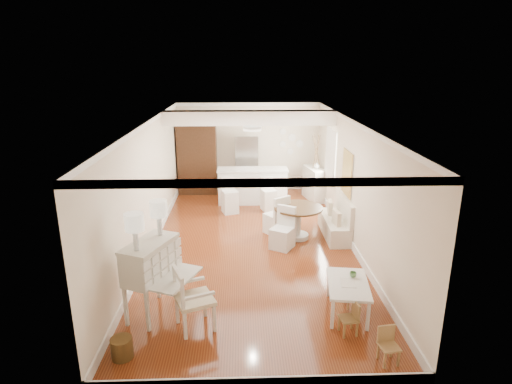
{
  "coord_description": "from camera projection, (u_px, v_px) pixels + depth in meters",
  "views": [
    {
      "loc": [
        -0.22,
        -8.99,
        4.03
      ],
      "look_at": [
        0.1,
        0.3,
        1.18
      ],
      "focal_mm": 30.0,
      "sensor_mm": 36.0,
      "label": 1
    }
  ],
  "objects": [
    {
      "name": "dining_table",
      "position": [
        298.0,
        223.0,
        10.06
      ],
      "size": [
        1.49,
        1.49,
        0.78
      ],
      "primitive_type": "cylinder",
      "rotation": [
        0.0,
        0.0,
        0.38
      ],
      "color": "#482E17",
      "rests_on": "ground"
    },
    {
      "name": "bar_stool_right",
      "position": [
        269.0,
        194.0,
        11.97
      ],
      "size": [
        0.47,
        0.47,
        0.93
      ],
      "primitive_type": "cube",
      "rotation": [
        0.0,
        0.0,
        0.32
      ],
      "color": "white",
      "rests_on": "ground"
    },
    {
      "name": "branch_vase",
      "position": [
        317.0,
        165.0,
        12.73
      ],
      "size": [
        0.2,
        0.2,
        0.17
      ],
      "primitive_type": "imported",
      "rotation": [
        0.0,
        0.0,
        -0.25
      ],
      "color": "white",
      "rests_on": "sideboard"
    },
    {
      "name": "wicker_basket",
      "position": [
        122.0,
        348.0,
        6.03
      ],
      "size": [
        0.41,
        0.41,
        0.31
      ],
      "primitive_type": "cylinder",
      "rotation": [
        0.0,
        0.0,
        0.43
      ],
      "color": "brown",
      "rests_on": "ground"
    },
    {
      "name": "sideboard",
      "position": [
        315.0,
        184.0,
        12.91
      ],
      "size": [
        0.66,
        1.09,
        0.97
      ],
      "primitive_type": "cube",
      "rotation": [
        0.0,
        0.0,
        0.22
      ],
      "color": "beige",
      "rests_on": "ground"
    },
    {
      "name": "kids_chair_b",
      "position": [
        353.0,
        292.0,
        7.26
      ],
      "size": [
        0.26,
        0.26,
        0.54
      ],
      "primitive_type": "cube",
      "rotation": [
        0.0,
        0.0,
        -1.59
      ],
      "color": "#9F7948",
      "rests_on": "ground"
    },
    {
      "name": "kids_chair_a",
      "position": [
        349.0,
        318.0,
        6.53
      ],
      "size": [
        0.3,
        0.3,
        0.54
      ],
      "primitive_type": "cube",
      "rotation": [
        0.0,
        0.0,
        -1.41
      ],
      "color": "olive",
      "rests_on": "ground"
    },
    {
      "name": "gustavian_armchair",
      "position": [
        195.0,
        298.0,
        6.62
      ],
      "size": [
        0.77,
        0.77,
        1.03
      ],
      "primitive_type": "cube",
      "rotation": [
        0.0,
        0.0,
        1.97
      ],
      "color": "white",
      "rests_on": "ground"
    },
    {
      "name": "pencil_cup",
      "position": [
        353.0,
        275.0,
        7.19
      ],
      "size": [
        0.12,
        0.12,
        0.09
      ],
      "primitive_type": "imported",
      "rotation": [
        0.0,
        0.0,
        0.07
      ],
      "color": "#629D5C",
      "rests_on": "kids_table"
    },
    {
      "name": "kids_table",
      "position": [
        347.0,
        298.0,
        7.09
      ],
      "size": [
        0.8,
        1.17,
        0.54
      ],
      "primitive_type": "cube",
      "rotation": [
        0.0,
        0.0,
        -0.14
      ],
      "color": "white",
      "rests_on": "ground"
    },
    {
      "name": "slip_chair_far",
      "position": [
        276.0,
        214.0,
        10.32
      ],
      "size": [
        0.65,
        0.66,
        0.97
      ],
      "primitive_type": "cube",
      "rotation": [
        0.0,
        0.0,
        -2.53
      ],
      "color": "white",
      "rests_on": "ground"
    },
    {
      "name": "pantry_cabinet",
      "position": [
        197.0,
        157.0,
        13.38
      ],
      "size": [
        1.2,
        0.6,
        2.3
      ],
      "primitive_type": "cube",
      "color": "#381E11",
      "rests_on": "ground"
    },
    {
      "name": "secretary_bureau",
      "position": [
        152.0,
        278.0,
        6.95
      ],
      "size": [
        1.33,
        1.34,
        1.29
      ],
      "primitive_type": "cube",
      "rotation": [
        0.0,
        0.0,
        -0.4
      ],
      "color": "silver",
      "rests_on": "ground"
    },
    {
      "name": "slip_chair_near",
      "position": [
        282.0,
        228.0,
        9.5
      ],
      "size": [
        0.62,
        0.63,
        0.94
      ],
      "primitive_type": "cube",
      "rotation": [
        0.0,
        0.0,
        -0.54
      ],
      "color": "white",
      "rests_on": "ground"
    },
    {
      "name": "kids_chair_c",
      "position": [
        389.0,
        346.0,
        5.89
      ],
      "size": [
        0.29,
        0.29,
        0.53
      ],
      "primitive_type": "cube",
      "rotation": [
        0.0,
        0.0,
        0.15
      ],
      "color": "#A37C4A",
      "rests_on": "ground"
    },
    {
      "name": "room",
      "position": [
        253.0,
        157.0,
        9.51
      ],
      "size": [
        9.0,
        9.04,
        2.82
      ],
      "color": "brown",
      "rests_on": "ground"
    },
    {
      "name": "fridge",
      "position": [
        258.0,
        165.0,
        13.49
      ],
      "size": [
        0.75,
        0.65,
        1.8
      ],
      "primitive_type": "imported",
      "color": "silver",
      "rests_on": "ground"
    },
    {
      "name": "bar_stool_left",
      "position": [
        230.0,
        195.0,
        11.73
      ],
      "size": [
        0.5,
        0.5,
        1.0
      ],
      "primitive_type": "cube",
      "rotation": [
        0.0,
        0.0,
        0.3
      ],
      "color": "silver",
      "rests_on": "ground"
    },
    {
      "name": "banquette",
      "position": [
        335.0,
        216.0,
        10.18
      ],
      "size": [
        0.52,
        1.6,
        0.98
      ],
      "primitive_type": "cube",
      "color": "silver",
      "rests_on": "ground"
    },
    {
      "name": "breakfast_counter",
      "position": [
        253.0,
        186.0,
        12.59
      ],
      "size": [
        2.05,
        0.65,
        1.03
      ],
      "primitive_type": "cube",
      "color": "white",
      "rests_on": "ground"
    }
  ]
}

